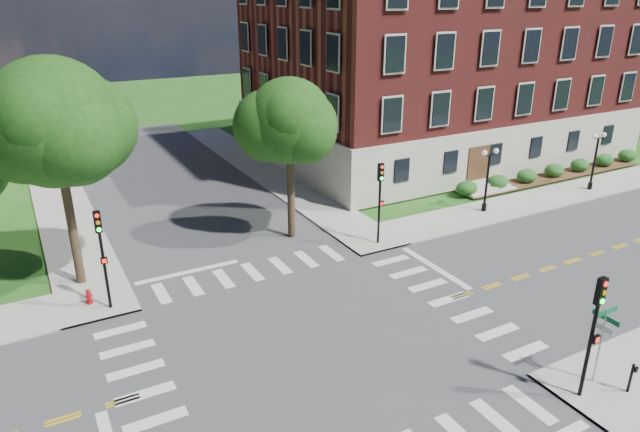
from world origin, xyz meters
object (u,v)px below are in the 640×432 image
traffic_signal_ne (380,193)px  twin_lamp_east (595,158)px  street_sign_pole (603,331)px  traffic_signal_nw (102,247)px  traffic_signal_se (595,323)px  fire_hydrant (89,297)px  push_button_post (632,377)px  twin_lamp_west (487,176)px

traffic_signal_ne → twin_lamp_east: (19.18, 0.52, -0.66)m
traffic_signal_ne → street_sign_pole: size_ratio=1.55×
traffic_signal_nw → twin_lamp_east: (34.21, 0.65, -0.66)m
traffic_signal_se → traffic_signal_ne: (1.10, 14.75, 0.00)m
twin_lamp_east → fire_hydrant: bearing=179.7°
twin_lamp_east → push_button_post: bearing=-139.3°
twin_lamp_east → traffic_signal_ne: bearing=-178.5°
traffic_signal_ne → fire_hydrant: (-15.82, 0.72, -2.72)m
push_button_post → traffic_signal_se: bearing=157.1°
street_sign_pole → push_button_post: (0.58, -1.05, -1.51)m
fire_hydrant → traffic_signal_nw: bearing=-47.0°
street_sign_pole → fire_hydrant: (-15.85, 15.14, -1.84)m
twin_lamp_east → push_button_post: 24.56m
traffic_signal_ne → push_button_post: (0.61, -15.47, -2.39)m
traffic_signal_ne → street_sign_pole: bearing=-89.9°
traffic_signal_nw → street_sign_pole: bearing=-43.5°
twin_lamp_east → fire_hydrant: size_ratio=5.64×
traffic_signal_se → twin_lamp_west: bearing=56.9°
traffic_signal_nw → twin_lamp_west: traffic_signal_nw is taller
fire_hydrant → push_button_post: bearing=-44.6°
street_sign_pole → push_button_post: street_sign_pole is taller
push_button_post → fire_hydrant: push_button_post is taller
twin_lamp_west → street_sign_pole: bearing=-120.6°
traffic_signal_se → fire_hydrant: (-14.73, 15.47, -2.72)m
twin_lamp_west → twin_lamp_east: size_ratio=1.00×
traffic_signal_ne → fire_hydrant: bearing=177.4°
street_sign_pole → twin_lamp_west: bearing=59.4°
traffic_signal_nw → push_button_post: size_ratio=4.00×
fire_hydrant → traffic_signal_ne: bearing=-2.6°
fire_hydrant → twin_lamp_west: bearing=0.5°
twin_lamp_west → push_button_post: bearing=-117.4°
twin_lamp_west → fire_hydrant: 25.04m
twin_lamp_east → street_sign_pole: bearing=-142.0°
traffic_signal_ne → traffic_signal_nw: (-15.02, -0.14, 0.00)m
traffic_signal_se → traffic_signal_ne: bearing=85.8°
twin_lamp_west → traffic_signal_se: bearing=-123.1°
street_sign_pole → traffic_signal_nw: bearing=136.5°
traffic_signal_nw → push_button_post: bearing=-44.4°
traffic_signal_ne → twin_lamp_east: 19.20m
traffic_signal_ne → street_sign_pole: 14.45m
traffic_signal_se → traffic_signal_ne: size_ratio=1.00×
traffic_signal_nw → fire_hydrant: bearing=133.0°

